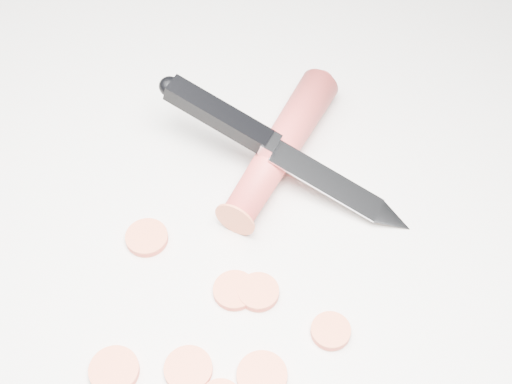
{
  "coord_description": "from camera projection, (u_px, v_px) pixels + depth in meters",
  "views": [
    {
      "loc": [
        0.03,
        -0.29,
        0.5
      ],
      "look_at": [
        0.02,
        0.06,
        0.02
      ],
      "focal_mm": 50.0,
      "sensor_mm": 36.0,
      "label": 1
    }
  ],
  "objects": [
    {
      "name": "carrot_slice_1",
      "position": [
        262.0,
        375.0,
        0.52
      ],
      "size": [
        0.04,
        0.04,
        0.01
      ],
      "primitive_type": "cylinder",
      "color": "#E15F38",
      "rests_on": "ground"
    },
    {
      "name": "carrot_slice_3",
      "position": [
        331.0,
        331.0,
        0.54
      ],
      "size": [
        0.03,
        0.03,
        0.01
      ],
      "primitive_type": "cylinder",
      "color": "#E15F38",
      "rests_on": "ground"
    },
    {
      "name": "carrot",
      "position": [
        281.0,
        147.0,
        0.62
      ],
      "size": [
        0.1,
        0.17,
        0.03
      ],
      "primitive_type": "cylinder",
      "rotation": [
        1.57,
        0.0,
        -0.43
      ],
      "color": "red",
      "rests_on": "ground"
    },
    {
      "name": "carrot_slice_5",
      "position": [
        147.0,
        238.0,
        0.59
      ],
      "size": [
        0.03,
        0.03,
        0.01
      ],
      "primitive_type": "cylinder",
      "color": "#E15F38",
      "rests_on": "ground"
    },
    {
      "name": "kitchen_knife",
      "position": [
        285.0,
        151.0,
        0.6
      ],
      "size": [
        0.23,
        0.12,
        0.07
      ],
      "primitive_type": null,
      "color": "silver",
      "rests_on": "ground"
    },
    {
      "name": "carrot_slice_0",
      "position": [
        114.0,
        370.0,
        0.52
      ],
      "size": [
        0.04,
        0.04,
        0.01
      ],
      "primitive_type": "cylinder",
      "color": "#E15F38",
      "rests_on": "ground"
    },
    {
      "name": "carrot_slice_2",
      "position": [
        258.0,
        292.0,
        0.56
      ],
      "size": [
        0.03,
        0.03,
        0.01
      ],
      "primitive_type": "cylinder",
      "color": "#E15F38",
      "rests_on": "ground"
    },
    {
      "name": "ground",
      "position": [
        227.0,
        264.0,
        0.57
      ],
      "size": [
        2.4,
        2.4,
        0.0
      ],
      "primitive_type": "plane",
      "color": "silver",
      "rests_on": "ground"
    },
    {
      "name": "carrot_slice_7",
      "position": [
        188.0,
        369.0,
        0.52
      ],
      "size": [
        0.04,
        0.04,
        0.01
      ],
      "primitive_type": "cylinder",
      "color": "#E15F38",
      "rests_on": "ground"
    },
    {
      "name": "carrot_slice_4",
      "position": [
        235.0,
        290.0,
        0.56
      ],
      "size": [
        0.03,
        0.03,
        0.01
      ],
      "primitive_type": "cylinder",
      "color": "#E15F38",
      "rests_on": "ground"
    }
  ]
}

